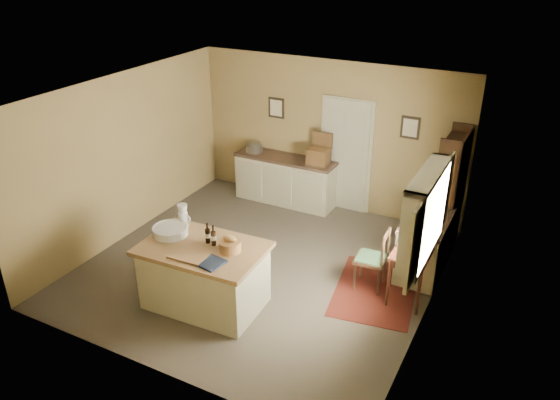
{
  "coord_description": "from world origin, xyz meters",
  "views": [
    {
      "loc": [
        3.52,
        -6.15,
        4.57
      ],
      "look_at": [
        0.26,
        0.1,
        1.15
      ],
      "focal_mm": 35.0,
      "sensor_mm": 36.0,
      "label": 1
    }
  ],
  "objects_px": {
    "writing_desk": "(413,255)",
    "shelving_unit": "(452,192)",
    "desk_chair": "(371,259)",
    "work_island": "(204,274)",
    "right_cabinet": "(424,246)",
    "sideboard": "(286,178)"
  },
  "relations": [
    {
      "from": "writing_desk",
      "to": "shelving_unit",
      "type": "distance_m",
      "value": 1.64
    },
    {
      "from": "shelving_unit",
      "to": "desk_chair",
      "type": "bearing_deg",
      "value": -113.91
    },
    {
      "from": "work_island",
      "to": "desk_chair",
      "type": "xyz_separation_m",
      "value": [
        1.86,
        1.43,
        -0.03
      ]
    },
    {
      "from": "desk_chair",
      "to": "right_cabinet",
      "type": "relative_size",
      "value": 0.82
    },
    {
      "from": "work_island",
      "to": "sideboard",
      "type": "relative_size",
      "value": 0.87
    },
    {
      "from": "shelving_unit",
      "to": "work_island",
      "type": "bearing_deg",
      "value": -130.1
    },
    {
      "from": "right_cabinet",
      "to": "shelving_unit",
      "type": "bearing_deg",
      "value": 80.66
    },
    {
      "from": "desk_chair",
      "to": "shelving_unit",
      "type": "relative_size",
      "value": 0.46
    },
    {
      "from": "sideboard",
      "to": "right_cabinet",
      "type": "bearing_deg",
      "value": -22.82
    },
    {
      "from": "sideboard",
      "to": "right_cabinet",
      "type": "xyz_separation_m",
      "value": [
        2.91,
        -1.22,
        -0.02
      ]
    },
    {
      "from": "sideboard",
      "to": "writing_desk",
      "type": "bearing_deg",
      "value": -33.17
    },
    {
      "from": "desk_chair",
      "to": "right_cabinet",
      "type": "xyz_separation_m",
      "value": [
        0.57,
        0.71,
        0.0
      ]
    },
    {
      "from": "work_island",
      "to": "writing_desk",
      "type": "bearing_deg",
      "value": 28.77
    },
    {
      "from": "sideboard",
      "to": "desk_chair",
      "type": "bearing_deg",
      "value": -39.65
    },
    {
      "from": "work_island",
      "to": "sideboard",
      "type": "distance_m",
      "value": 3.4
    },
    {
      "from": "writing_desk",
      "to": "right_cabinet",
      "type": "relative_size",
      "value": 0.73
    },
    {
      "from": "right_cabinet",
      "to": "shelving_unit",
      "type": "relative_size",
      "value": 0.57
    },
    {
      "from": "desk_chair",
      "to": "shelving_unit",
      "type": "bearing_deg",
      "value": 62.67
    },
    {
      "from": "writing_desk",
      "to": "right_cabinet",
      "type": "bearing_deg",
      "value": 90.01
    },
    {
      "from": "work_island",
      "to": "right_cabinet",
      "type": "xyz_separation_m",
      "value": [
        2.43,
        2.14,
        -0.02
      ]
    },
    {
      "from": "sideboard",
      "to": "writing_desk",
      "type": "xyz_separation_m",
      "value": [
        2.91,
        -1.9,
        0.18
      ]
    },
    {
      "from": "writing_desk",
      "to": "shelving_unit",
      "type": "xyz_separation_m",
      "value": [
        0.15,
        1.6,
        0.32
      ]
    }
  ]
}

